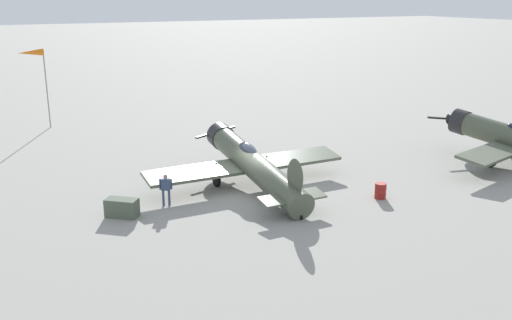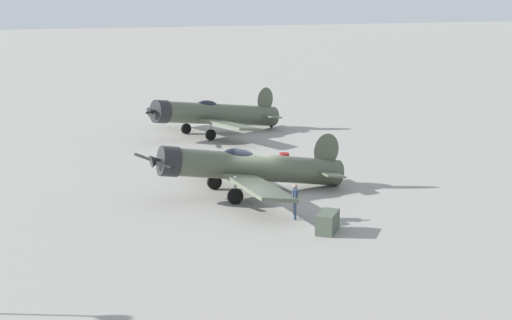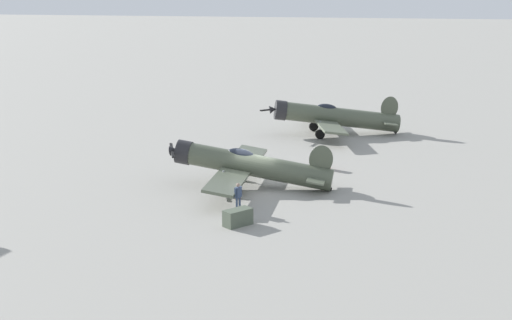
{
  "view_description": "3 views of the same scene",
  "coord_description": "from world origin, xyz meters",
  "px_view_note": "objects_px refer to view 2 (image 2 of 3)",
  "views": [
    {
      "loc": [
        13.84,
        26.73,
        10.5
      ],
      "look_at": [
        -0.0,
        0.0,
        1.8
      ],
      "focal_mm": 40.32,
      "sensor_mm": 36.0,
      "label": 1
    },
    {
      "loc": [
        37.14,
        -15.11,
        10.39
      ],
      "look_at": [
        -0.0,
        0.0,
        1.8
      ],
      "focal_mm": 54.89,
      "sensor_mm": 36.0,
      "label": 2
    },
    {
      "loc": [
        45.22,
        8.03,
        13.17
      ],
      "look_at": [
        -0.0,
        0.0,
        1.8
      ],
      "focal_mm": 52.36,
      "sensor_mm": 36.0,
      "label": 3
    }
  ],
  "objects_px": {
    "airplane_mid_apron": "(213,114)",
    "fuel_drum": "(284,160)",
    "airplane_foreground": "(247,167)",
    "ground_crew_mechanic": "(295,198)",
    "equipment_crate": "(328,222)"
  },
  "relations": [
    {
      "from": "airplane_foreground",
      "to": "ground_crew_mechanic",
      "type": "height_order",
      "value": "airplane_foreground"
    },
    {
      "from": "airplane_foreground",
      "to": "ground_crew_mechanic",
      "type": "xyz_separation_m",
      "value": [
        5.14,
        0.4,
        -0.43
      ]
    },
    {
      "from": "airplane_foreground",
      "to": "fuel_drum",
      "type": "height_order",
      "value": "airplane_foreground"
    },
    {
      "from": "fuel_drum",
      "to": "airplane_foreground",
      "type": "bearing_deg",
      "value": -40.36
    },
    {
      "from": "airplane_mid_apron",
      "to": "fuel_drum",
      "type": "height_order",
      "value": "airplane_mid_apron"
    },
    {
      "from": "airplane_mid_apron",
      "to": "ground_crew_mechanic",
      "type": "bearing_deg",
      "value": 65.73
    },
    {
      "from": "ground_crew_mechanic",
      "to": "equipment_crate",
      "type": "relative_size",
      "value": 1.0
    },
    {
      "from": "airplane_foreground",
      "to": "equipment_crate",
      "type": "height_order",
      "value": "airplane_foreground"
    },
    {
      "from": "ground_crew_mechanic",
      "to": "equipment_crate",
      "type": "xyz_separation_m",
      "value": [
        2.42,
        0.46,
        -0.56
      ]
    },
    {
      "from": "equipment_crate",
      "to": "airplane_mid_apron",
      "type": "bearing_deg",
      "value": 172.59
    },
    {
      "from": "airplane_foreground",
      "to": "equipment_crate",
      "type": "bearing_deg",
      "value": 96.68
    },
    {
      "from": "airplane_foreground",
      "to": "ground_crew_mechanic",
      "type": "relative_size",
      "value": 6.98
    },
    {
      "from": "equipment_crate",
      "to": "fuel_drum",
      "type": "bearing_deg",
      "value": 164.0
    },
    {
      "from": "airplane_mid_apron",
      "to": "equipment_crate",
      "type": "distance_m",
      "value": 24.98
    },
    {
      "from": "fuel_drum",
      "to": "airplane_mid_apron",
      "type": "bearing_deg",
      "value": -177.59
    }
  ]
}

